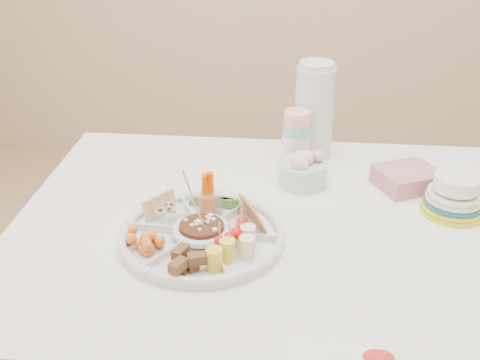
# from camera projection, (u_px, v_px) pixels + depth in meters

# --- Properties ---
(dining_table) EXTENTS (1.52, 1.02, 0.76)m
(dining_table) POSITION_uv_depth(u_px,v_px,m) (312.00, 342.00, 1.65)
(dining_table) COLOR white
(dining_table) RESTS_ON floor
(party_tray) EXTENTS (0.41, 0.41, 0.04)m
(party_tray) POSITION_uv_depth(u_px,v_px,m) (202.00, 233.00, 1.40)
(party_tray) COLOR silver
(party_tray) RESTS_ON dining_table
(bean_dip) EXTENTS (0.11, 0.11, 0.04)m
(bean_dip) POSITION_uv_depth(u_px,v_px,m) (202.00, 230.00, 1.40)
(bean_dip) COLOR #512911
(bean_dip) RESTS_ON party_tray
(tortillas) EXTENTS (0.10, 0.10, 0.06)m
(tortillas) POSITION_uv_depth(u_px,v_px,m) (254.00, 215.00, 1.43)
(tortillas) COLOR #9D7042
(tortillas) RESTS_ON party_tray
(carrot_cucumber) EXTENTS (0.13, 0.13, 0.11)m
(carrot_cucumber) POSITION_uv_depth(u_px,v_px,m) (213.00, 191.00, 1.49)
(carrot_cucumber) COLOR #FF5900
(carrot_cucumber) RESTS_ON party_tray
(pita_raisins) EXTENTS (0.11, 0.11, 0.05)m
(pita_raisins) POSITION_uv_depth(u_px,v_px,m) (162.00, 207.00, 1.46)
(pita_raisins) COLOR #DFC278
(pita_raisins) RESTS_ON party_tray
(cherries) EXTENTS (0.11, 0.11, 0.04)m
(cherries) POSITION_uv_depth(u_px,v_px,m) (147.00, 239.00, 1.35)
(cherries) COLOR orange
(cherries) RESTS_ON party_tray
(granola_chunks) EXTENTS (0.12, 0.12, 0.05)m
(granola_chunks) POSITION_uv_depth(u_px,v_px,m) (188.00, 260.00, 1.28)
(granola_chunks) COLOR brown
(granola_chunks) RESTS_ON party_tray
(banana_tomato) EXTENTS (0.12, 0.12, 0.10)m
(banana_tomato) POSITION_uv_depth(u_px,v_px,m) (245.00, 239.00, 1.31)
(banana_tomato) COLOR #E8DC79
(banana_tomato) RESTS_ON party_tray
(cup_stack) EXTENTS (0.10, 0.10, 0.23)m
(cup_stack) POSITION_uv_depth(u_px,v_px,m) (297.00, 131.00, 1.71)
(cup_stack) COLOR #BABABA
(cup_stack) RESTS_ON dining_table
(thermos) EXTENTS (0.12, 0.12, 0.30)m
(thermos) POSITION_uv_depth(u_px,v_px,m) (314.00, 109.00, 1.77)
(thermos) COLOR silver
(thermos) RESTS_ON dining_table
(flower_bowl) EXTENTS (0.14, 0.14, 0.10)m
(flower_bowl) POSITION_uv_depth(u_px,v_px,m) (303.00, 168.00, 1.64)
(flower_bowl) COLOR #9BB2A8
(flower_bowl) RESTS_ON dining_table
(napkin_stack) EXTENTS (0.20, 0.19, 0.05)m
(napkin_stack) POSITION_uv_depth(u_px,v_px,m) (407.00, 178.00, 1.64)
(napkin_stack) COLOR #B7727E
(napkin_stack) RESTS_ON dining_table
(plate_stack) EXTENTS (0.21, 0.21, 0.10)m
(plate_stack) POSITION_uv_depth(u_px,v_px,m) (455.00, 194.00, 1.51)
(plate_stack) COLOR #DDB94E
(plate_stack) RESTS_ON dining_table
(placemat) EXTENTS (0.29, 0.12, 0.01)m
(placemat) POSITION_uv_depth(u_px,v_px,m) (361.00, 358.00, 1.07)
(placemat) COLOR white
(placemat) RESTS_ON dining_table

